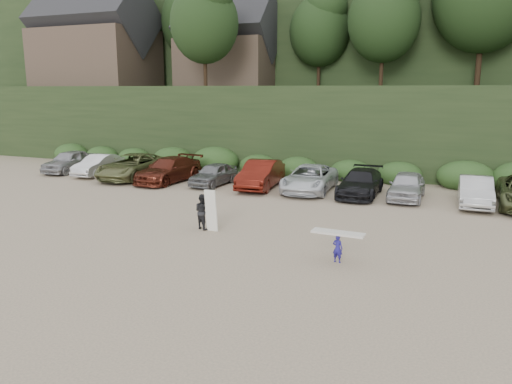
% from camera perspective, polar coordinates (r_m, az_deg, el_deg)
% --- Properties ---
extents(ground, '(120.00, 120.00, 0.00)m').
position_cam_1_polar(ground, '(19.52, -1.02, -5.60)').
color(ground, tan).
rests_on(ground, ground).
extents(hillside_backdrop, '(90.00, 41.50, 28.00)m').
position_cam_1_polar(hillside_backdrop, '(53.86, 14.59, 17.14)').
color(hillside_backdrop, black).
rests_on(hillside_backdrop, ground).
extents(parked_cars, '(39.75, 6.16, 1.64)m').
position_cam_1_polar(parked_cars, '(28.40, 7.81, 1.38)').
color(parked_cars, '#9A9B9F').
rests_on(parked_cars, ground).
extents(child_surfer, '(1.82, 0.59, 1.08)m').
position_cam_1_polar(child_surfer, '(17.19, 9.34, -5.62)').
color(child_surfer, navy).
rests_on(child_surfer, ground).
extents(adult_surfer, '(1.21, 0.80, 1.77)m').
position_cam_1_polar(adult_surfer, '(21.04, -6.04, -2.22)').
color(adult_surfer, black).
rests_on(adult_surfer, ground).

